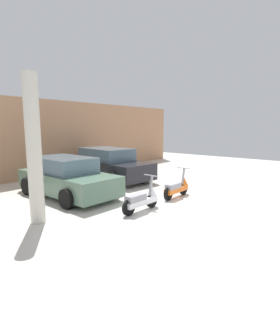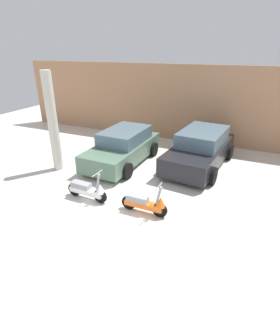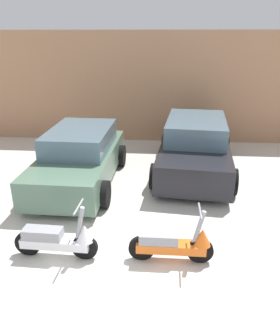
# 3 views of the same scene
# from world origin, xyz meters

# --- Properties ---
(ground_plane) EXTENTS (28.00, 28.00, 0.00)m
(ground_plane) POSITION_xyz_m (0.00, 0.00, 0.00)
(ground_plane) COLOR silver
(wall_back) EXTENTS (19.60, 0.12, 3.80)m
(wall_back) POSITION_xyz_m (0.00, 7.90, 1.90)
(wall_back) COLOR tan
(wall_back) RESTS_ON ground_plane
(scooter_front_left) EXTENTS (1.49, 0.53, 1.04)m
(scooter_front_left) POSITION_xyz_m (-1.23, 0.82, 0.37)
(scooter_front_left) COLOR black
(scooter_front_left) RESTS_ON ground_plane
(scooter_front_right) EXTENTS (1.45, 0.52, 1.02)m
(scooter_front_right) POSITION_xyz_m (0.76, 0.86, 0.36)
(scooter_front_right) COLOR black
(scooter_front_right) RESTS_ON ground_plane
(car_rear_left) EXTENTS (2.06, 4.16, 1.40)m
(car_rear_left) POSITION_xyz_m (-1.65, 4.04, 0.67)
(car_rear_left) COLOR #51705B
(car_rear_left) RESTS_ON ground_plane
(car_rear_center) EXTENTS (2.42, 4.50, 1.48)m
(car_rear_center) POSITION_xyz_m (1.41, 5.04, 0.71)
(car_rear_center) COLOR black
(car_rear_center) RESTS_ON ground_plane
(support_column_side) EXTENTS (0.37, 0.37, 3.80)m
(support_column_side) POSITION_xyz_m (-3.73, 2.31, 1.90)
(support_column_side) COLOR beige
(support_column_side) RESTS_ON ground_plane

